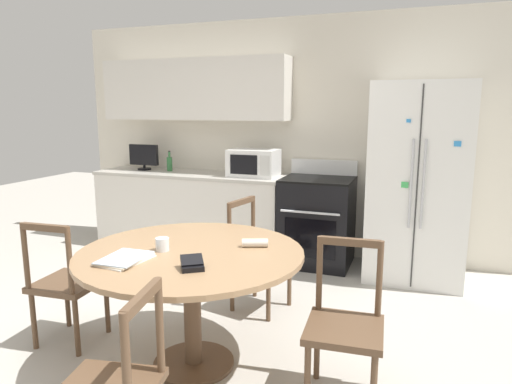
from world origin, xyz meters
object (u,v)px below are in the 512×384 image
(countertop_tv, at_px, (144,156))
(wallet, at_px, (192,264))
(dining_chair_right, at_px, (345,326))
(oven_range, at_px, (317,220))
(microwave, at_px, (254,163))
(counter_bottle, at_px, (170,163))
(dining_chair_left, at_px, (66,284))
(candle_glass, at_px, (162,245))
(refrigerator, at_px, (417,183))
(dining_chair_far, at_px, (258,257))

(countertop_tv, relative_size, wallet, 2.17)
(dining_chair_right, bearing_deg, oven_range, -77.57)
(microwave, xyz_separation_m, dining_chair_right, (1.36, -2.22, -0.61))
(wallet, bearing_deg, counter_bottle, 122.69)
(dining_chair_left, relative_size, dining_chair_right, 1.00)
(candle_glass, relative_size, wallet, 0.49)
(countertop_tv, distance_m, counter_bottle, 0.35)
(microwave, relative_size, counter_bottle, 2.20)
(refrigerator, height_order, wallet, refrigerator)
(refrigerator, distance_m, dining_chair_left, 3.17)
(oven_range, bearing_deg, dining_chair_far, -99.85)
(oven_range, height_order, wallet, oven_range)
(candle_glass, bearing_deg, wallet, -34.93)
(counter_bottle, bearing_deg, refrigerator, -2.85)
(counter_bottle, bearing_deg, microwave, -3.40)
(dining_chair_right, bearing_deg, countertop_tv, -42.98)
(countertop_tv, xyz_separation_m, dining_chair_far, (1.92, -1.30, -0.63))
(dining_chair_left, xyz_separation_m, dining_chair_far, (1.06, 1.00, 0.00))
(dining_chair_right, relative_size, candle_glass, 10.73)
(counter_bottle, xyz_separation_m, candle_glass, (1.32, -2.34, -0.19))
(oven_range, xyz_separation_m, candle_glass, (-0.48, -2.26, 0.34))
(wallet, bearing_deg, dining_chair_right, 19.37)
(dining_chair_left, relative_size, wallet, 5.23)
(refrigerator, bearing_deg, candle_glass, -123.42)
(candle_glass, bearing_deg, dining_chair_far, 75.44)
(candle_glass, xyz_separation_m, wallet, (0.33, -0.23, -0.01))
(microwave, distance_m, countertop_tv, 1.42)
(countertop_tv, xyz_separation_m, wallet, (1.98, -2.55, -0.27))
(refrigerator, relative_size, counter_bottle, 7.87)
(dining_chair_right, distance_m, candle_glass, 1.19)
(counter_bottle, distance_m, dining_chair_right, 3.39)
(dining_chair_left, xyz_separation_m, wallet, (1.12, -0.25, 0.36))
(dining_chair_left, bearing_deg, microwave, 72.28)
(oven_range, xyz_separation_m, dining_chair_far, (-0.22, -1.25, -0.03))
(microwave, distance_m, counter_bottle, 1.09)
(microwave, distance_m, dining_chair_far, 1.49)
(counter_bottle, bearing_deg, countertop_tv, -176.50)
(dining_chair_far, bearing_deg, dining_chair_right, 54.14)
(oven_range, bearing_deg, wallet, -93.54)
(counter_bottle, relative_size, dining_chair_left, 0.26)
(counter_bottle, xyz_separation_m, dining_chair_left, (0.53, -2.32, -0.56))
(countertop_tv, bearing_deg, oven_range, -1.46)
(refrigerator, relative_size, dining_chair_far, 2.08)
(refrigerator, distance_m, candle_glass, 2.64)
(microwave, xyz_separation_m, counter_bottle, (-1.08, 0.06, -0.06))
(refrigerator, bearing_deg, microwave, 177.51)
(refrigerator, relative_size, microwave, 3.58)
(dining_chair_left, xyz_separation_m, dining_chair_right, (1.92, 0.03, 0.00))
(dining_chair_far, relative_size, candle_glass, 10.73)
(dining_chair_left, distance_m, wallet, 1.20)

